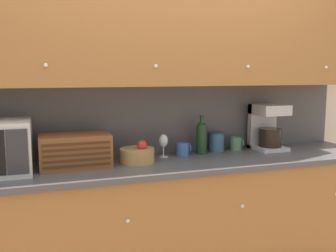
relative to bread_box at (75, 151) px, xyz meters
name	(u,v)px	position (x,y,z in m)	size (l,w,h in m)	color
wall_back	(158,103)	(0.68, 0.29, 0.29)	(5.63, 0.06, 2.60)	silver
counter_unit	(172,220)	(0.68, -0.05, -0.56)	(3.25, 0.65, 0.90)	#A36B38
backsplash_panel	(159,119)	(0.68, 0.26, 0.16)	(3.23, 0.01, 0.54)	#4C4C51
upper_cabinets	(189,33)	(0.85, 0.08, 0.81)	(3.23, 0.39, 0.77)	#A36B38
bread_box	(75,151)	(0.00, 0.00, 0.00)	(0.46, 0.29, 0.22)	brown
fruit_basket	(137,155)	(0.43, -0.02, -0.06)	(0.25, 0.25, 0.16)	#A87F4C
wine_glass	(163,142)	(0.66, 0.09, 0.01)	(0.07, 0.07, 0.17)	silver
mug_blue_second	(183,149)	(0.81, 0.09, -0.06)	(0.11, 0.10, 0.10)	#38669E
wine_bottle	(202,136)	(0.98, 0.11, 0.03)	(0.08, 0.08, 0.31)	#19381E
storage_canister	(216,142)	(1.13, 0.15, -0.03)	(0.13, 0.13, 0.16)	#33567A
mug	(236,144)	(1.31, 0.14, -0.06)	(0.10, 0.09, 0.11)	#4C845B
coffee_maker	(267,127)	(1.57, 0.10, 0.08)	(0.24, 0.27, 0.38)	#B7B7BC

